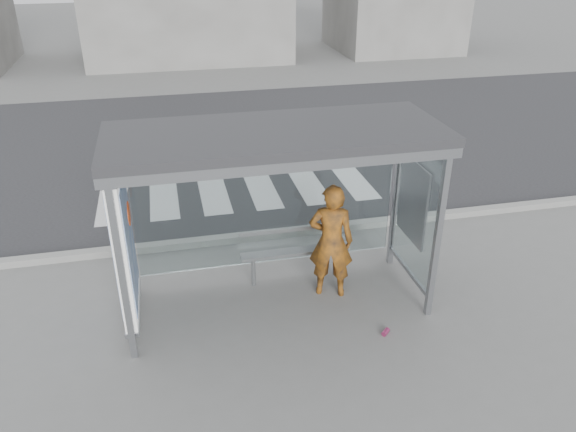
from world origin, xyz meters
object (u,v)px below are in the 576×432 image
object	(u,v)px
person	(331,241)
bench	(295,251)
bus_shelter	(247,178)
soda_can	(386,332)

from	to	relation	value
person	bench	bearing A→B (deg)	-29.36
bus_shelter	person	size ratio (longest dim) A/B	2.43
bus_shelter	soda_can	xyz separation A→B (m)	(1.63, -1.06, -1.95)
bench	bus_shelter	bearing A→B (deg)	-146.35
soda_can	bench	bearing A→B (deg)	119.28
bus_shelter	bench	xyz separation A→B (m)	(0.75, 0.50, -1.47)
bench	person	bearing A→B (deg)	-47.57
bus_shelter	bench	size ratio (longest dim) A/B	2.58
person	soda_can	world-z (taller)	person
soda_can	person	bearing A→B (deg)	112.49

